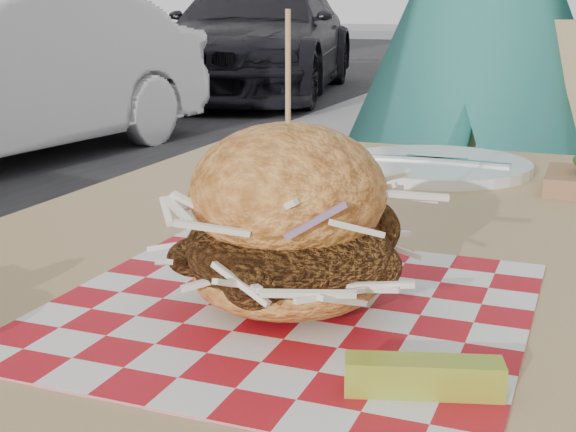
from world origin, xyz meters
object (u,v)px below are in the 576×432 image
(patio_table, at_px, (352,322))
(patio_chair, at_px, (495,213))
(diner, at_px, (479,30))
(sandwich, at_px, (288,229))
(car_dark, at_px, (258,37))

(patio_table, height_order, patio_chair, patio_chair)
(diner, distance_m, patio_chair, 0.39)
(patio_table, height_order, sandwich, sandwich)
(patio_table, distance_m, patio_chair, 0.98)
(diner, height_order, sandwich, diner)
(patio_table, bearing_deg, patio_chair, 88.62)
(car_dark, height_order, patio_chair, car_dark)
(diner, relative_size, patio_table, 1.54)
(patio_table, bearing_deg, car_dark, 114.02)
(car_dark, relative_size, sandwich, 19.20)
(car_dark, bearing_deg, diner, -74.12)
(patio_chair, xyz_separation_m, sandwich, (-0.02, -1.14, 0.26))
(patio_chair, distance_m, sandwich, 1.17)
(diner, distance_m, sandwich, 1.25)
(car_dark, distance_m, patio_chair, 7.47)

